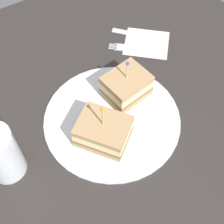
% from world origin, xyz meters
% --- Properties ---
extents(ground_plane, '(0.91, 0.91, 0.02)m').
position_xyz_m(ground_plane, '(0.00, 0.00, -0.01)').
color(ground_plane, '#2D2826').
extents(plate, '(0.28, 0.28, 0.01)m').
position_xyz_m(plate, '(0.00, 0.00, 0.00)').
color(plate, white).
rests_on(plate, ground_plane).
extents(sandwich_half_front, '(0.12, 0.12, 0.10)m').
position_xyz_m(sandwich_half_front, '(0.03, -0.04, 0.03)').
color(sandwich_half_front, tan).
rests_on(sandwich_half_front, plate).
extents(sandwich_half_back, '(0.09, 0.10, 0.10)m').
position_xyz_m(sandwich_half_back, '(-0.04, 0.06, 0.04)').
color(sandwich_half_back, tan).
rests_on(sandwich_half_back, plate).
extents(drink_glass, '(0.07, 0.07, 0.12)m').
position_xyz_m(drink_glass, '(-0.01, -0.22, 0.05)').
color(drink_glass, beige).
rests_on(drink_glass, ground_plane).
extents(napkin, '(0.14, 0.14, 0.00)m').
position_xyz_m(napkin, '(-0.15, 0.19, 0.00)').
color(napkin, beige).
rests_on(napkin, ground_plane).
extents(fork, '(0.09, 0.11, 0.00)m').
position_xyz_m(fork, '(-0.15, 0.14, 0.00)').
color(fork, silver).
rests_on(fork, ground_plane).
extents(knife, '(0.10, 0.10, 0.00)m').
position_xyz_m(knife, '(-0.19, 0.18, 0.00)').
color(knife, silver).
rests_on(knife, ground_plane).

